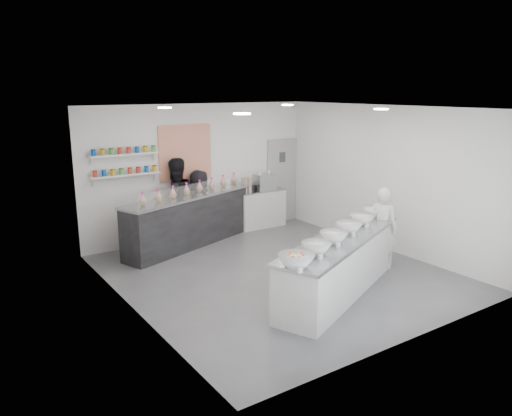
{
  "coord_description": "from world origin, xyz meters",
  "views": [
    {
      "loc": [
        -5.18,
        -6.94,
        3.33
      ],
      "look_at": [
        -0.22,
        0.4,
        1.19
      ],
      "focal_mm": 35.0,
      "sensor_mm": 36.0,
      "label": 1
    }
  ],
  "objects_px": {
    "staff_right": "(199,205)",
    "prep_counter": "(340,265)",
    "back_bar": "(194,219)",
    "espresso_machine": "(264,182)",
    "espresso_ledge": "(261,209)",
    "staff_left": "(176,201)",
    "woman_prep": "(382,228)"
  },
  "relations": [
    {
      "from": "back_bar",
      "to": "espresso_machine",
      "type": "bearing_deg",
      "value": -11.29
    },
    {
      "from": "espresso_machine",
      "to": "espresso_ledge",
      "type": "bearing_deg",
      "value": 180.0
    },
    {
      "from": "back_bar",
      "to": "staff_right",
      "type": "height_order",
      "value": "staff_right"
    },
    {
      "from": "espresso_ledge",
      "to": "espresso_machine",
      "type": "distance_m",
      "value": 0.65
    },
    {
      "from": "espresso_machine",
      "to": "woman_prep",
      "type": "relative_size",
      "value": 0.32
    },
    {
      "from": "prep_counter",
      "to": "espresso_machine",
      "type": "relative_size",
      "value": 7.14
    },
    {
      "from": "back_bar",
      "to": "espresso_ledge",
      "type": "xyz_separation_m",
      "value": [
        1.99,
        0.31,
        -0.1
      ]
    },
    {
      "from": "espresso_machine",
      "to": "staff_left",
      "type": "bearing_deg",
      "value": -178.66
    },
    {
      "from": "prep_counter",
      "to": "back_bar",
      "type": "distance_m",
      "value": 3.82
    },
    {
      "from": "back_bar",
      "to": "espresso_machine",
      "type": "height_order",
      "value": "espresso_machine"
    },
    {
      "from": "back_bar",
      "to": "staff_left",
      "type": "height_order",
      "value": "staff_left"
    },
    {
      "from": "staff_right",
      "to": "prep_counter",
      "type": "bearing_deg",
      "value": 98.17
    },
    {
      "from": "prep_counter",
      "to": "espresso_machine",
      "type": "xyz_separation_m",
      "value": [
        1.3,
        4.05,
        0.63
      ]
    },
    {
      "from": "espresso_ledge",
      "to": "staff_right",
      "type": "height_order",
      "value": "staff_right"
    },
    {
      "from": "espresso_machine",
      "to": "back_bar",
      "type": "bearing_deg",
      "value": -171.62
    },
    {
      "from": "prep_counter",
      "to": "espresso_ledge",
      "type": "xyz_separation_m",
      "value": [
        1.21,
        4.05,
        -0.02
      ]
    },
    {
      "from": "prep_counter",
      "to": "staff_right",
      "type": "distance_m",
      "value": 4.03
    },
    {
      "from": "prep_counter",
      "to": "staff_right",
      "type": "relative_size",
      "value": 2.21
    },
    {
      "from": "prep_counter",
      "to": "staff_right",
      "type": "bearing_deg",
      "value": 72.93
    },
    {
      "from": "prep_counter",
      "to": "espresso_ledge",
      "type": "height_order",
      "value": "prep_counter"
    },
    {
      "from": "espresso_machine",
      "to": "staff_left",
      "type": "distance_m",
      "value": 2.38
    },
    {
      "from": "prep_counter",
      "to": "staff_left",
      "type": "height_order",
      "value": "staff_left"
    },
    {
      "from": "prep_counter",
      "to": "espresso_machine",
      "type": "distance_m",
      "value": 4.29
    },
    {
      "from": "back_bar",
      "to": "espresso_machine",
      "type": "distance_m",
      "value": 2.17
    },
    {
      "from": "back_bar",
      "to": "woman_prep",
      "type": "height_order",
      "value": "woman_prep"
    },
    {
      "from": "prep_counter",
      "to": "back_bar",
      "type": "xyz_separation_m",
      "value": [
        -0.78,
        3.74,
        0.08
      ]
    },
    {
      "from": "espresso_ledge",
      "to": "staff_right",
      "type": "distance_m",
      "value": 1.75
    },
    {
      "from": "woman_prep",
      "to": "staff_left",
      "type": "xyz_separation_m",
      "value": [
        -2.56,
        3.54,
        0.17
      ]
    },
    {
      "from": "woman_prep",
      "to": "staff_right",
      "type": "bearing_deg",
      "value": 5.67
    },
    {
      "from": "staff_left",
      "to": "woman_prep",
      "type": "bearing_deg",
      "value": 122.17
    },
    {
      "from": "prep_counter",
      "to": "espresso_ledge",
      "type": "bearing_deg",
      "value": 49.01
    },
    {
      "from": "staff_right",
      "to": "staff_left",
      "type": "bearing_deg",
      "value": 0.9
    }
  ]
}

